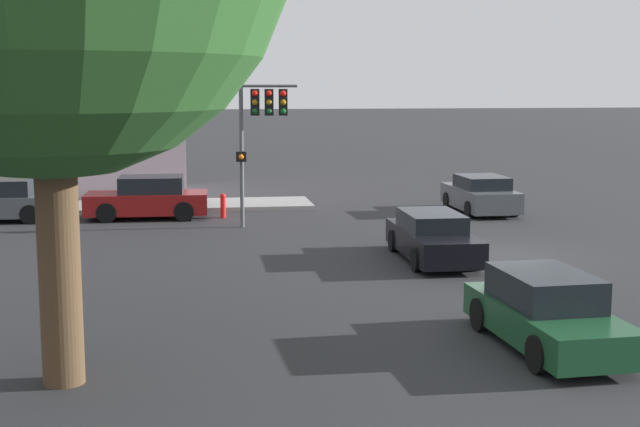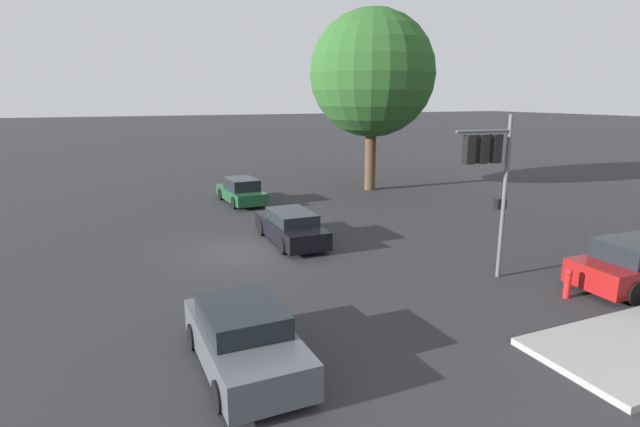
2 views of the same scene
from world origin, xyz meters
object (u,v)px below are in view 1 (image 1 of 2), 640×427
at_px(crossing_car_0, 432,237).
at_px(fire_hydrant, 223,205).
at_px(parked_car_0, 148,198).
at_px(crossing_car_2, 547,313).
at_px(traffic_signal, 261,116).
at_px(crossing_car_1, 480,195).

relative_size(crossing_car_0, fire_hydrant, 5.13).
bearing_deg(parked_car_0, crossing_car_0, 133.57).
height_order(crossing_car_2, fire_hydrant, crossing_car_2).
bearing_deg(traffic_signal, crossing_car_1, 111.79).
xyz_separation_m(parked_car_0, fire_hydrant, (-0.29, -2.74, -0.25)).
relative_size(traffic_signal, crossing_car_0, 1.14).
bearing_deg(fire_hydrant, crossing_car_1, -90.31).
distance_m(crossing_car_0, crossing_car_1, 9.87).
bearing_deg(fire_hydrant, parked_car_0, 84.00).
distance_m(traffic_signal, fire_hydrant, 4.29).
xyz_separation_m(crossing_car_0, parked_car_0, (9.18, 8.25, 0.09)).
height_order(crossing_car_1, fire_hydrant, crossing_car_1).
height_order(crossing_car_0, crossing_car_1, crossing_car_1).
relative_size(crossing_car_2, parked_car_0, 0.99).
relative_size(parked_car_0, fire_hydrant, 4.87).
bearing_deg(crossing_car_0, crossing_car_1, 154.44).
bearing_deg(parked_car_0, crossing_car_2, 116.22).
bearing_deg(crossing_car_2, crossing_car_1, 162.62).
distance_m(traffic_signal, crossing_car_1, 9.50).
xyz_separation_m(crossing_car_2, fire_hydrant, (17.36, 5.34, -0.18)).
height_order(traffic_signal, parked_car_0, traffic_signal).
bearing_deg(traffic_signal, crossing_car_2, 22.11).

